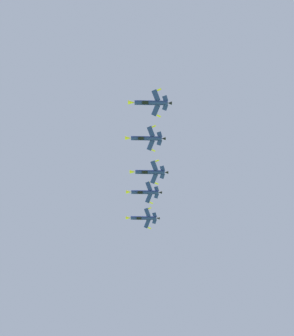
% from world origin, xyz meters
% --- Properties ---
extents(fighter_jet_lead, '(15.71, 8.65, 6.12)m').
position_xyz_m(fighter_jet_lead, '(-26.88, 87.38, 136.38)').
color(fighter_jet_lead, navy).
extents(fighter_jet_left_wing, '(15.71, 8.51, 6.32)m').
position_xyz_m(fighter_jet_left_wing, '(-33.00, 104.20, 137.65)').
color(fighter_jet_left_wing, navy).
extents(fighter_jet_right_wing, '(15.71, 8.49, 6.35)m').
position_xyz_m(fighter_jet_right_wing, '(-35.46, 119.52, 134.59)').
color(fighter_jet_right_wing, navy).
extents(fighter_jet_left_outer, '(15.71, 8.37, 6.51)m').
position_xyz_m(fighter_jet_left_outer, '(-41.61, 134.78, 138.64)').
color(fighter_jet_left_outer, navy).
extents(fighter_jet_right_outer, '(15.71, 8.37, 6.51)m').
position_xyz_m(fighter_jet_right_outer, '(-46.55, 151.20, 138.25)').
color(fighter_jet_right_outer, navy).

